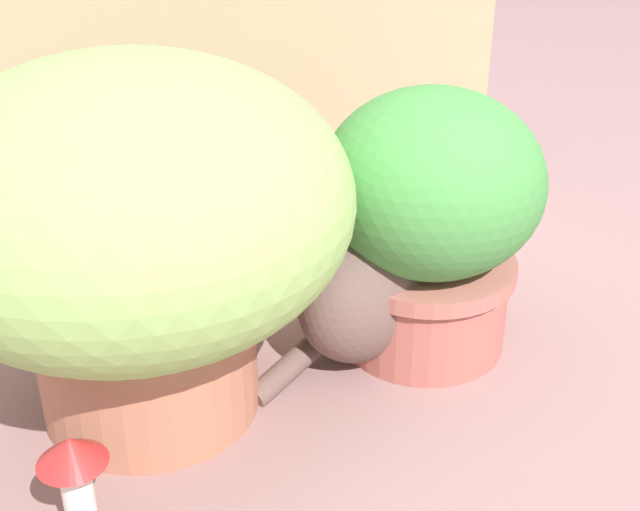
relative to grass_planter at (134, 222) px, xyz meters
The scene contains 6 objects.
ground_plane 0.36m from the grass_planter, ahead, with size 6.00×6.00×0.00m, color gray.
cardboard_backdrop 0.67m from the grass_planter, 58.54° to the left, with size 0.95×0.03×0.81m, color tan.
grass_planter is the anchor object (origin of this frame).
leafy_planter 0.42m from the grass_planter, ahead, with size 0.32×0.32×0.40m.
cat 0.38m from the grass_planter, ahead, with size 0.38×0.28×0.32m.
mushroom_ornament_red 0.30m from the grass_planter, 119.17° to the right, with size 0.08×0.08×0.14m.
Camera 1 is at (-0.34, -0.96, 0.74)m, focal length 48.46 mm.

